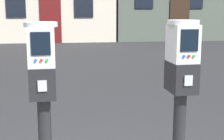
# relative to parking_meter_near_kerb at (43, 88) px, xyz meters

# --- Properties ---
(parking_meter_near_kerb) EXTENTS (0.23, 0.26, 1.41)m
(parking_meter_near_kerb) POSITION_rel_parking_meter_near_kerb_xyz_m (0.00, 0.00, 0.00)
(parking_meter_near_kerb) COLOR black
(parking_meter_near_kerb) RESTS_ON sidewalk_slab
(parking_meter_twin_adjacent) EXTENTS (0.23, 0.26, 1.42)m
(parking_meter_twin_adjacent) POSITION_rel_parking_meter_near_kerb_xyz_m (0.95, 0.00, 0.01)
(parking_meter_twin_adjacent) COLOR black
(parking_meter_twin_adjacent) RESTS_ON sidewalk_slab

